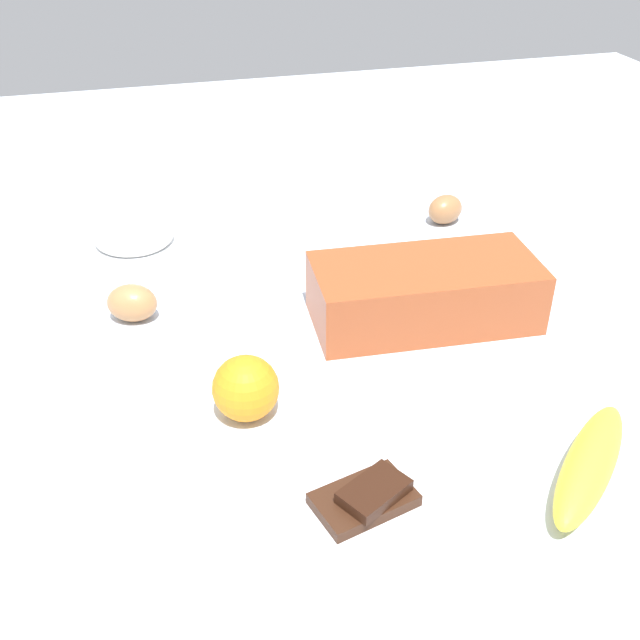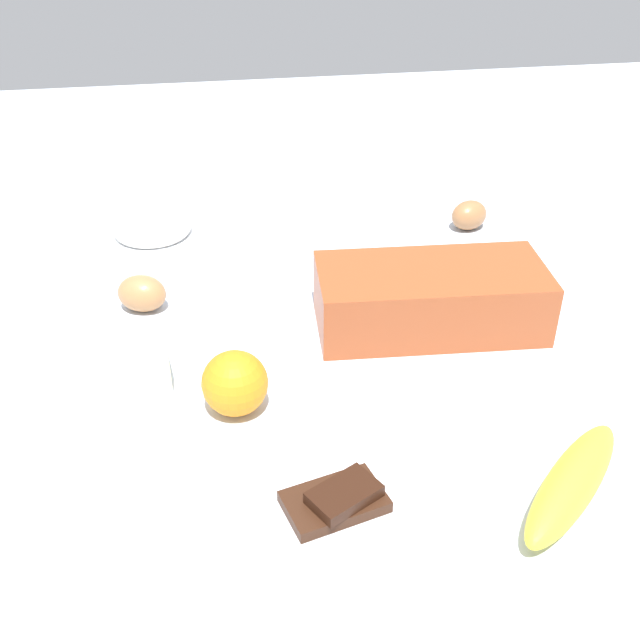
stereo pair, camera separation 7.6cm
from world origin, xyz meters
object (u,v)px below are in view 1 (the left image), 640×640
Objects in this scene: loaf_pan at (425,291)px; egg_near_butter at (132,303)px; butter_block at (129,374)px; orange_fruit at (246,388)px; egg_beside_bowl at (445,209)px; chocolate_plate at (365,504)px; banana at (590,464)px; flour_bowl at (136,249)px.

egg_near_butter is at bearing 168.43° from loaf_pan.
loaf_pan reaches higher than butter_block.
egg_beside_bowl is at bearing 44.69° from orange_fruit.
chocolate_plate is (-0.17, -0.29, -0.03)m from loaf_pan.
chocolate_plate is at bearing 175.91° from banana.
butter_block is (-0.03, -0.29, -0.00)m from flour_bowl.
banana is at bearing -99.36° from egg_beside_bowl.
loaf_pan is 0.37m from butter_block.
egg_beside_bowl is at bearing 65.37° from loaf_pan.
flour_bowl is 2.56× the size of egg_beside_bowl.
egg_beside_bowl is (0.48, 0.03, -0.01)m from flour_bowl.
chocolate_plate is (0.17, -0.52, -0.02)m from flour_bowl.
banana is at bearing -77.64° from loaf_pan.
butter_block reaches higher than egg_near_butter.
orange_fruit is at bearing -149.37° from loaf_pan.
chocolate_plate is (0.08, -0.17, -0.03)m from orange_fruit.
banana is at bearing -4.09° from chocolate_plate.
egg_near_butter reaches higher than chocolate_plate.
egg_beside_bowl is at bearing 18.07° from egg_near_butter.
orange_fruit is (-0.30, 0.18, 0.02)m from banana.
flour_bowl is 0.55m from chocolate_plate.
chocolate_plate is (-0.22, 0.02, -0.01)m from banana.
flour_bowl is 0.29m from butter_block.
orange_fruit is 0.18m from chocolate_plate.
orange_fruit reaches higher than egg_beside_bowl.
egg_beside_bowl is at bearing 32.44° from butter_block.
egg_near_butter is (-0.40, 0.41, 0.00)m from banana.
loaf_pan is 4.49× the size of egg_near_butter.
egg_beside_bowl is (0.39, 0.39, -0.01)m from orange_fruit.
orange_fruit is at bearing -64.90° from egg_near_butter.
egg_near_butter reaches higher than egg_beside_bowl.
orange_fruit is at bearing 148.76° from banana.
butter_block is 0.30m from chocolate_plate.
egg_near_butter is 1.07× the size of egg_beside_bowl.
loaf_pan is 0.31m from banana.
orange_fruit is at bearing -28.79° from butter_block.
flour_bowl is at bearing 104.40° from orange_fruit.
loaf_pan reaches higher than egg_beside_bowl.
egg_beside_bowl reaches higher than banana.
flour_bowl reaches higher than butter_block.
loaf_pan is 1.52× the size of banana.
egg_near_butter is 0.43m from chocolate_plate.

